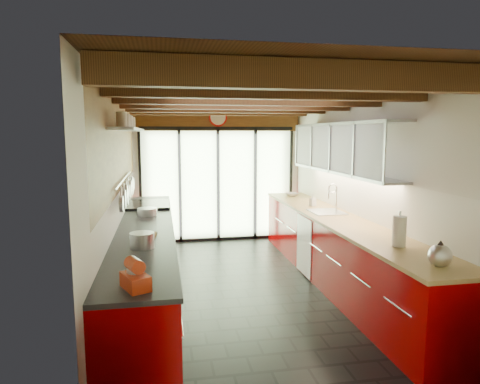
{
  "coord_description": "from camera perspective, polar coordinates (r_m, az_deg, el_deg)",
  "views": [
    {
      "loc": [
        -1.06,
        -5.35,
        2.05
      ],
      "look_at": [
        -0.0,
        0.4,
        1.25
      ],
      "focal_mm": 32.0,
      "sensor_mm": 36.0,
      "label": 1
    }
  ],
  "objects": [
    {
      "name": "ground",
      "position": [
        5.82,
        0.74,
        -12.81
      ],
      "size": [
        5.5,
        5.5,
        0.0
      ],
      "primitive_type": "plane",
      "color": "black",
      "rests_on": "ground"
    },
    {
      "name": "room_shell",
      "position": [
        5.47,
        0.77,
        3.64
      ],
      "size": [
        5.5,
        5.5,
        5.5
      ],
      "color": "silver",
      "rests_on": "ground"
    },
    {
      "name": "ceiling_beams",
      "position": [
        5.84,
        0.04,
        11.84
      ],
      "size": [
        3.14,
        5.06,
        4.9
      ],
      "color": "#593316",
      "rests_on": "ground"
    },
    {
      "name": "glass_door",
      "position": [
        8.12,
        -2.96,
        5.02
      ],
      "size": [
        2.95,
        0.1,
        2.9
      ],
      "color": "#C6EAAD",
      "rests_on": "ground"
    },
    {
      "name": "left_counter",
      "position": [
        5.58,
        -12.36,
        -8.93
      ],
      "size": [
        0.68,
        5.0,
        0.92
      ],
      "color": "#950102",
      "rests_on": "ground"
    },
    {
      "name": "range_stove",
      "position": [
        6.98,
        -12.0,
        -5.46
      ],
      "size": [
        0.66,
        0.9,
        0.97
      ],
      "color": "silver",
      "rests_on": "ground"
    },
    {
      "name": "right_counter",
      "position": [
        6.05,
        12.77,
        -7.63
      ],
      "size": [
        0.68,
        5.0,
        0.92
      ],
      "color": "#950102",
      "rests_on": "ground"
    },
    {
      "name": "sink_assembly",
      "position": [
        6.3,
        11.6,
        -2.32
      ],
      "size": [
        0.45,
        0.52,
        0.43
      ],
      "color": "silver",
      "rests_on": "right_counter"
    },
    {
      "name": "upper_cabinets_right",
      "position": [
        6.18,
        13.41,
        5.73
      ],
      "size": [
        0.34,
        3.0,
        3.0
      ],
      "color": "silver",
      "rests_on": "ground"
    },
    {
      "name": "left_wall_fixtures",
      "position": [
        5.66,
        -14.65,
        4.85
      ],
      "size": [
        0.28,
        2.6,
        0.96
      ],
      "color": "silver",
      "rests_on": "ground"
    },
    {
      "name": "stand_mixer",
      "position": [
        3.28,
        -13.78,
        -10.85
      ],
      "size": [
        0.24,
        0.3,
        0.24
      ],
      "color": "red",
      "rests_on": "left_counter"
    },
    {
      "name": "pot_large",
      "position": [
        4.38,
        -12.94,
        -6.3
      ],
      "size": [
        0.25,
        0.25,
        0.15
      ],
      "primitive_type": "cylinder",
      "rotation": [
        0.0,
        0.0,
        -0.03
      ],
      "color": "silver",
      "rests_on": "left_counter"
    },
    {
      "name": "pot_small",
      "position": [
        6.08,
        -12.27,
        -2.59
      ],
      "size": [
        0.35,
        0.35,
        0.11
      ],
      "primitive_type": "cylinder",
      "rotation": [
        0.0,
        0.0,
        0.38
      ],
      "color": "silver",
      "rests_on": "left_counter"
    },
    {
      "name": "cutting_board",
      "position": [
        4.8,
        -12.72,
        -5.83
      ],
      "size": [
        0.29,
        0.37,
        0.03
      ],
      "primitive_type": "cube",
      "rotation": [
        0.0,
        0.0,
        -0.12
      ],
      "color": "brown",
      "rests_on": "left_counter"
    },
    {
      "name": "kettle",
      "position": [
        4.08,
        25.11,
        -7.53
      ],
      "size": [
        0.21,
        0.25,
        0.24
      ],
      "color": "silver",
      "rests_on": "right_counter"
    },
    {
      "name": "paper_towel",
      "position": [
        4.59,
        20.47,
        -4.98
      ],
      "size": [
        0.16,
        0.16,
        0.37
      ],
      "color": "white",
      "rests_on": "right_counter"
    },
    {
      "name": "soap_bottle",
      "position": [
        6.81,
        9.68,
        -1.08
      ],
      "size": [
        0.1,
        0.1,
        0.18
      ],
      "primitive_type": "imported",
      "rotation": [
        0.0,
        0.0,
        0.27
      ],
      "color": "silver",
      "rests_on": "right_counter"
    },
    {
      "name": "bowl",
      "position": [
        7.86,
        6.9,
        -0.33
      ],
      "size": [
        0.26,
        0.26,
        0.06
      ],
      "primitive_type": "imported",
      "rotation": [
        0.0,
        0.0,
        0.16
      ],
      "color": "silver",
      "rests_on": "right_counter"
    }
  ]
}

